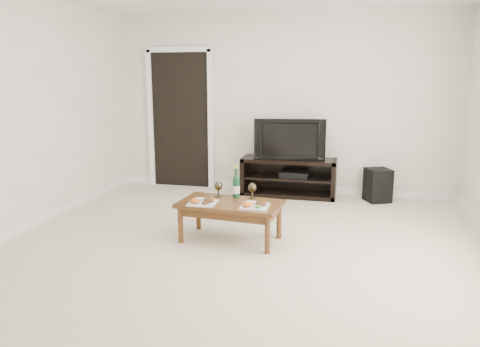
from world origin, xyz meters
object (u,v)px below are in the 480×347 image
(coffee_table, at_px, (230,221))
(media_console, at_px, (289,177))
(subwoofer, at_px, (378,185))
(television, at_px, (289,138))

(coffee_table, bearing_deg, media_console, 80.20)
(subwoofer, distance_m, coffee_table, 2.54)
(subwoofer, height_order, coffee_table, subwoofer)
(media_console, distance_m, television, 0.56)
(media_console, relative_size, television, 1.35)
(media_console, bearing_deg, subwoofer, -0.68)
(television, relative_size, coffee_table, 0.94)
(media_console, height_order, coffee_table, media_console)
(television, xyz_separation_m, coffee_table, (-0.35, -2.00, -0.63))
(subwoofer, relative_size, coffee_table, 0.43)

